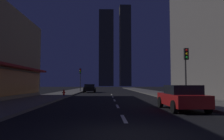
# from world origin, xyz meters

# --- Properties ---
(ground_plane) EXTENTS (78.00, 136.00, 0.10)m
(ground_plane) POSITION_xyz_m (0.00, 32.00, -0.05)
(ground_plane) COLOR black
(sidewalk_right) EXTENTS (4.00, 76.00, 0.15)m
(sidewalk_right) POSITION_xyz_m (7.00, 32.00, 0.07)
(sidewalk_right) COLOR #605E59
(sidewalk_right) RESTS_ON ground
(sidewalk_left) EXTENTS (4.00, 76.00, 0.15)m
(sidewalk_left) POSITION_xyz_m (-7.00, 32.00, 0.07)
(sidewalk_left) COLOR #605E59
(sidewalk_left) RESTS_ON ground
(lane_marking_center) EXTENTS (0.16, 28.20, 0.01)m
(lane_marking_center) POSITION_xyz_m (0.00, 11.00, 0.01)
(lane_marking_center) COLOR silver
(lane_marking_center) RESTS_ON ground
(skyscraper_distant_tall) EXTENTS (8.99, 7.94, 47.39)m
(skyscraper_distant_tall) POSITION_xyz_m (-0.69, 128.19, 23.69)
(skyscraper_distant_tall) COLOR #3E3B2E
(skyscraper_distant_tall) RESTS_ON ground
(skyscraper_distant_mid) EXTENTS (6.89, 6.89, 49.85)m
(skyscraper_distant_mid) POSITION_xyz_m (11.05, 126.16, 24.92)
(skyscraper_distant_mid) COLOR #433F32
(skyscraper_distant_mid) RESTS_ON ground
(car_parked_near) EXTENTS (1.98, 4.24, 1.45)m
(car_parked_near) POSITION_xyz_m (3.60, 6.12, 0.74)
(car_parked_near) COLOR #B21919
(car_parked_near) RESTS_ON ground
(car_parked_far) EXTENTS (1.98, 4.24, 1.45)m
(car_parked_far) POSITION_xyz_m (-3.60, 31.20, 0.74)
(car_parked_far) COLOR black
(car_parked_far) RESTS_ON ground
(fire_hydrant_far_left) EXTENTS (0.42, 0.30, 0.65)m
(fire_hydrant_far_left) POSITION_xyz_m (-5.90, 20.19, 0.45)
(fire_hydrant_far_left) COLOR red
(fire_hydrant_far_left) RESTS_ON sidewalk_left
(traffic_light_near_right) EXTENTS (0.32, 0.48, 4.20)m
(traffic_light_near_right) POSITION_xyz_m (5.50, 10.38, 3.19)
(traffic_light_near_right) COLOR #2D2D2D
(traffic_light_near_right) RESTS_ON sidewalk_right
(traffic_light_far_left) EXTENTS (0.32, 0.48, 4.20)m
(traffic_light_far_left) POSITION_xyz_m (-5.50, 33.47, 3.19)
(traffic_light_far_left) COLOR #2D2D2D
(traffic_light_far_left) RESTS_ON sidewalk_left
(street_lamp_right) EXTENTS (1.96, 0.56, 6.58)m
(street_lamp_right) POSITION_xyz_m (5.38, 5.02, 5.07)
(street_lamp_right) COLOR #38383D
(street_lamp_right) RESTS_ON sidewalk_right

